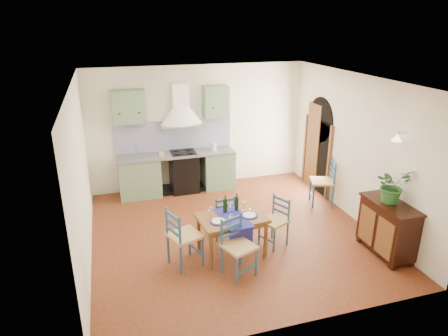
{
  "coord_description": "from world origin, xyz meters",
  "views": [
    {
      "loc": [
        -2.02,
        -6.2,
        3.74
      ],
      "look_at": [
        -0.06,
        0.3,
        1.19
      ],
      "focal_mm": 32.0,
      "sensor_mm": 36.0,
      "label": 1
    }
  ],
  "objects_px": {
    "chair_near": "(238,246)",
    "potted_plant": "(392,186)",
    "dining_table": "(232,221)",
    "sideboard": "(387,226)"
  },
  "relations": [
    {
      "from": "chair_near",
      "to": "potted_plant",
      "type": "distance_m",
      "value": 2.67
    },
    {
      "from": "chair_near",
      "to": "potted_plant",
      "type": "bearing_deg",
      "value": -2.87
    },
    {
      "from": "dining_table",
      "to": "potted_plant",
      "type": "relative_size",
      "value": 1.96
    },
    {
      "from": "dining_table",
      "to": "chair_near",
      "type": "relative_size",
      "value": 1.22
    },
    {
      "from": "potted_plant",
      "to": "dining_table",
      "type": "bearing_deg",
      "value": 164.35
    },
    {
      "from": "sideboard",
      "to": "potted_plant",
      "type": "xyz_separation_m",
      "value": [
        0.0,
        0.04,
        0.72
      ]
    },
    {
      "from": "sideboard",
      "to": "dining_table",
      "type": "bearing_deg",
      "value": 163.46
    },
    {
      "from": "dining_table",
      "to": "chair_near",
      "type": "height_order",
      "value": "dining_table"
    },
    {
      "from": "sideboard",
      "to": "potted_plant",
      "type": "relative_size",
      "value": 1.79
    },
    {
      "from": "chair_near",
      "to": "sideboard",
      "type": "relative_size",
      "value": 0.9
    }
  ]
}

